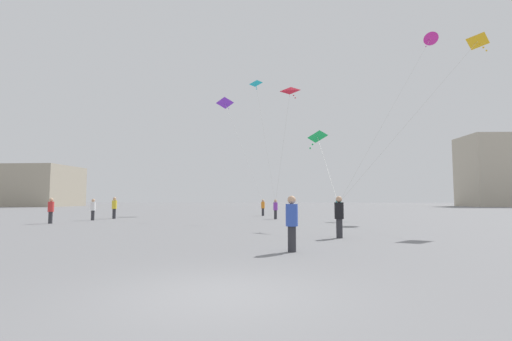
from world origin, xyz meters
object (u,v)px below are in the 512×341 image
object	(u,v)px
kite_amber_delta	(474,46)
kite_violet_delta	(226,105)
person_in_orange	(263,207)
person_in_yellow	(114,207)
person_in_black	(339,215)
person_in_teal	(339,208)
person_in_white	(93,209)
kite_crimson_delta	(290,93)
kite_magenta_diamond	(430,40)
kite_emerald_delta	(317,138)
person_in_purple	(275,208)
person_in_blue	(292,221)
building_left_hall	(13,186)
person_in_red	(51,209)
kite_cyan_delta	(256,87)

from	to	relation	value
kite_amber_delta	kite_violet_delta	bearing A→B (deg)	131.66
person_in_orange	person_in_yellow	world-z (taller)	person_in_yellow
person_in_black	person_in_teal	world-z (taller)	person_in_teal
person_in_teal	person_in_white	world-z (taller)	person_in_teal
person_in_orange	kite_amber_delta	bearing A→B (deg)	-33.65
kite_crimson_delta	kite_magenta_diamond	size ratio (longest dim) A/B	0.62
kite_amber_delta	kite_emerald_delta	xyz separation A→B (m)	(-9.33, -0.81, -5.54)
person_in_purple	person_in_black	size ratio (longest dim) A/B	0.91
person_in_black	person_in_orange	xyz separation A→B (m)	(-3.53, 19.91, -0.09)
person_in_black	kite_violet_delta	distance (m)	28.31
person_in_black	person_in_blue	bearing A→B (deg)	-40.44
person_in_black	person_in_teal	size ratio (longest dim) A/B	1.00
person_in_black	kite_magenta_diamond	xyz separation A→B (m)	(11.24, 16.26, 14.63)
person_in_purple	person_in_orange	size ratio (longest dim) A/B	1.00
kite_crimson_delta	building_left_hall	bearing A→B (deg)	139.39
kite_emerald_delta	person_in_teal	bearing A→B (deg)	69.11
person_in_red	kite_amber_delta	xyz separation A→B (m)	(26.47, -2.49, 9.66)
person_in_red	kite_crimson_delta	xyz separation A→B (m)	(16.12, 5.05, 9.18)
person_in_red	kite_cyan_delta	world-z (taller)	kite_cyan_delta
person_in_purple	person_in_teal	size ratio (longest dim) A/B	0.90
person_in_red	person_in_white	bearing A→B (deg)	-168.85
person_in_teal	person_in_white	bearing A→B (deg)	90.32
person_in_teal	kite_amber_delta	xyz separation A→B (m)	(7.10, -5.02, 9.63)
person_in_purple	kite_magenta_diamond	size ratio (longest dim) A/B	0.11
person_in_red	person_in_blue	size ratio (longest dim) A/B	0.98
person_in_yellow	person_in_teal	distance (m)	18.05
person_in_black	kite_violet_delta	size ratio (longest dim) A/B	0.15
person_in_yellow	building_left_hall	xyz separation A→B (m)	(-43.13, 48.34, 3.39)
person_in_blue	person_in_yellow	xyz separation A→B (m)	(-13.46, 18.50, 0.02)
person_in_red	person_in_yellow	xyz separation A→B (m)	(1.67, 6.08, 0.04)
person_in_red	kite_crimson_delta	world-z (taller)	kite_crimson_delta
person_in_red	person_in_orange	world-z (taller)	person_in_red
person_in_blue	person_in_teal	xyz separation A→B (m)	(4.24, 14.95, 0.01)
person_in_teal	person_in_black	bearing A→B (deg)	173.46
kite_violet_delta	person_in_orange	bearing A→B (deg)	-49.04
kite_emerald_delta	person_in_red	bearing A→B (deg)	169.08
person_in_black	kite_crimson_delta	size ratio (longest dim) A/B	0.19
person_in_white	kite_amber_delta	world-z (taller)	kite_amber_delta
person_in_red	person_in_orange	bearing A→B (deg)	157.02
kite_cyan_delta	kite_magenta_diamond	bearing A→B (deg)	-0.29
person_in_white	building_left_hall	distance (m)	66.28
person_in_black	building_left_hall	size ratio (longest dim) A/B	0.07
person_in_orange	person_in_teal	distance (m)	10.62
person_in_teal	kite_cyan_delta	bearing A→B (deg)	51.74
person_in_black	person_in_yellow	size ratio (longest dim) A/B	0.99
person_in_orange	person_in_purple	bearing A→B (deg)	-64.85
kite_violet_delta	person_in_black	bearing A→B (deg)	-72.60
person_in_red	kite_violet_delta	size ratio (longest dim) A/B	0.15
kite_amber_delta	person_in_orange	bearing A→B (deg)	131.90
person_in_white	kite_cyan_delta	size ratio (longest dim) A/B	0.15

